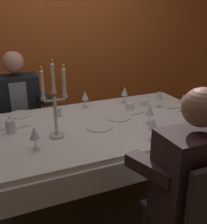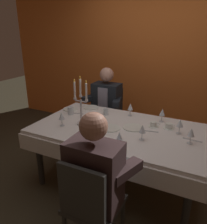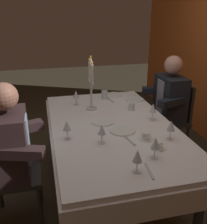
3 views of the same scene
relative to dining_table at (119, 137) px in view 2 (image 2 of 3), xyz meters
The scene contains 24 objects.
ground_plane 0.62m from the dining_table, ahead, with size 12.00×12.00×0.00m, color #363021.
back_wall 1.81m from the dining_table, 90.00° to the left, with size 6.00×0.12×2.70m, color orange.
dining_table is the anchor object (origin of this frame).
candelabra 0.57m from the dining_table, 165.82° to the right, with size 0.19×0.11×0.57m.
dinner_plate_0 0.20m from the dining_table, 20.52° to the left, with size 0.23×0.23×0.01m, color white.
dinner_plate_1 0.89m from the dining_table, 163.08° to the left, with size 0.20×0.20×0.01m, color white.
dinner_plate_2 0.17m from the dining_table, 139.57° to the right, with size 0.22×0.22×0.01m, color white.
dinner_plate_3 0.77m from the dining_table, 144.89° to the left, with size 0.21×0.21×0.01m, color white.
wine_glass_0 0.59m from the dining_table, 45.49° to the left, with size 0.07×0.07×0.16m.
wine_glass_1 0.79m from the dining_table, ahead, with size 0.07×0.07×0.16m.
wine_glass_2 0.52m from the dining_table, 67.85° to the right, with size 0.07×0.07×0.16m.
wine_glass_3 0.47m from the dining_table, 93.98° to the left, with size 0.07×0.07×0.16m.
wine_glass_4 0.68m from the dining_table, 12.94° to the left, with size 0.07×0.07×0.16m.
wine_glass_5 0.70m from the dining_table, 158.02° to the right, with size 0.07×0.07×0.16m.
wine_glass_6 0.43m from the dining_table, 29.08° to the right, with size 0.07×0.07×0.16m.
water_tumbler_0 0.46m from the dining_table, 137.30° to the left, with size 0.06×0.06×0.08m, color silver.
water_tumbler_1 0.76m from the dining_table, behind, with size 0.07×0.07×0.10m, color silver.
coffee_cup_0 0.56m from the dining_table, 24.36° to the left, with size 0.13×0.12×0.06m.
coffee_cup_1 0.41m from the dining_table, 30.62° to the left, with size 0.13×0.12×0.06m.
fork_0 0.36m from the dining_table, ahead, with size 0.17×0.02×0.01m, color #B7B7BC.
knife_1 0.78m from the dining_table, ahead, with size 0.19×0.02×0.01m, color #B7B7BC.
fork_2 0.70m from the dining_table, 166.77° to the left, with size 0.17×0.02×0.01m, color #B7B7BC.
seated_diner_0 1.07m from the dining_table, 123.72° to the left, with size 0.63×0.48×1.24m.
seated_diner_1 0.91m from the dining_table, 79.95° to the right, with size 0.63×0.48×1.24m.
Camera 2 is at (0.89, -2.17, 1.79)m, focal length 36.57 mm.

